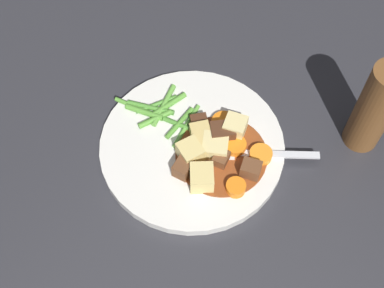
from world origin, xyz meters
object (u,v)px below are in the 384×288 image
carrot_slice_3 (224,123)px  meat_chunk_4 (251,170)px  potato_chunk_4 (215,147)px  potato_chunk_5 (202,145)px  dinner_plate (192,147)px  potato_chunk_3 (235,128)px  meat_chunk_0 (183,167)px  pepper_mill (375,108)px  carrot_slice_2 (235,146)px  potato_chunk_2 (190,153)px  meat_chunk_1 (199,124)px  meat_chunk_3 (222,133)px  meat_chunk_2 (220,160)px  potato_chunk_0 (201,135)px  potato_chunk_1 (202,178)px  carrot_slice_1 (236,187)px  fork (250,154)px  carrot_slice_0 (261,155)px

carrot_slice_3 → meat_chunk_4: (0.07, -0.04, 0.01)m
potato_chunk_4 → carrot_slice_3: bearing=109.0°
meat_chunk_4 → potato_chunk_5: bearing=-173.3°
dinner_plate → potato_chunk_3: 0.06m
meat_chunk_0 → pepper_mill: 0.26m
carrot_slice_2 → potato_chunk_4: (-0.02, -0.02, 0.01)m
pepper_mill → potato_chunk_3: bearing=-143.0°
carrot_slice_2 → carrot_slice_3: (-0.03, 0.02, -0.00)m
potato_chunk_2 → meat_chunk_1: (-0.02, 0.05, -0.01)m
meat_chunk_0 → carrot_slice_2: bearing=63.1°
meat_chunk_3 → meat_chunk_4: 0.07m
carrot_slice_3 → potato_chunk_4: size_ratio=1.03×
meat_chunk_4 → potato_chunk_2: bearing=-160.5°
dinner_plate → carrot_slice_2: 0.06m
carrot_slice_2 → meat_chunk_2: bearing=-96.1°
potato_chunk_0 → potato_chunk_1: potato_chunk_1 is taller
potato_chunk_3 → meat_chunk_3: (-0.01, -0.02, -0.00)m
carrot_slice_3 → potato_chunk_4: (0.01, -0.04, 0.01)m
meat_chunk_2 → carrot_slice_2: bearing=83.9°
potato_chunk_3 → meat_chunk_3: 0.02m
potato_chunk_5 → meat_chunk_2: size_ratio=1.46×
carrot_slice_1 → meat_chunk_4: (0.00, 0.03, 0.01)m
potato_chunk_5 → meat_chunk_1: 0.04m
meat_chunk_2 → pepper_mill: pepper_mill is taller
meat_chunk_3 → fork: bearing=2.2°
potato_chunk_1 → meat_chunk_1: 0.09m
carrot_slice_0 → potato_chunk_3: size_ratio=1.01×
meat_chunk_2 → meat_chunk_4: size_ratio=0.87×
carrot_slice_1 → pepper_mill: 0.21m
meat_chunk_1 → potato_chunk_5: bearing=-49.6°
meat_chunk_0 → meat_chunk_3: (0.01, 0.07, 0.00)m
meat_chunk_0 → pepper_mill: bearing=50.2°
meat_chunk_2 → meat_chunk_1: bearing=151.5°
carrot_slice_1 → meat_chunk_1: (-0.09, 0.05, 0.00)m
potato_chunk_2 → pepper_mill: 0.25m
carrot_slice_1 → potato_chunk_3: 0.09m
carrot_slice_0 → potato_chunk_5: (-0.07, -0.04, 0.01)m
potato_chunk_0 → potato_chunk_4: 0.03m
dinner_plate → meat_chunk_2: meat_chunk_2 is taller
potato_chunk_0 → potato_chunk_2: (0.01, -0.03, 0.00)m
potato_chunk_4 → meat_chunk_1: (-0.04, 0.02, -0.00)m
carrot_slice_0 → potato_chunk_0: (-0.08, -0.03, 0.01)m
meat_chunk_3 → pepper_mill: (0.15, 0.12, 0.05)m
carrot_slice_0 → fork: (-0.01, -0.00, -0.00)m
potato_chunk_0 → fork: potato_chunk_0 is taller
dinner_plate → carrot_slice_1: (0.09, -0.02, 0.01)m
dinner_plate → meat_chunk_1: meat_chunk_1 is taller
potato_chunk_2 → potato_chunk_4: 0.03m
potato_chunk_4 → fork: potato_chunk_4 is taller
potato_chunk_5 → pepper_mill: pepper_mill is taller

